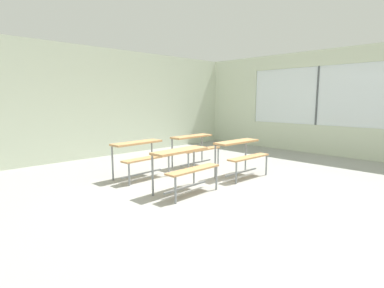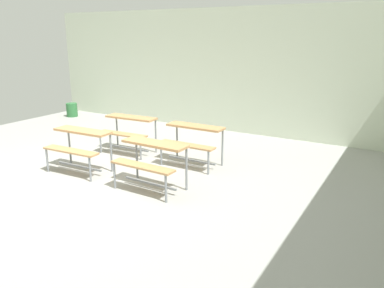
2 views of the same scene
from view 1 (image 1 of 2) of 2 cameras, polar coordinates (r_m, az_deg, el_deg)
ground at (r=5.29m, az=4.73°, el=-9.42°), size 10.00×9.00×0.05m
wall_back at (r=8.68m, az=-18.30°, el=7.42°), size 10.00×0.12×3.00m
wall_right at (r=9.35m, az=26.27°, el=6.70°), size 0.12×9.00×3.00m
desk_bench_r0c0 at (r=5.12m, az=-1.44°, el=-3.16°), size 1.12×0.63×0.74m
desk_bench_r0c1 at (r=6.27m, az=9.26°, el=-1.12°), size 1.12×0.62×0.74m
desk_bench_r1c0 at (r=6.16m, az=-9.80°, el=-1.30°), size 1.13×0.64×0.74m
desk_bench_r1c1 at (r=7.11m, az=0.56°, el=0.13°), size 1.10×0.59×0.74m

